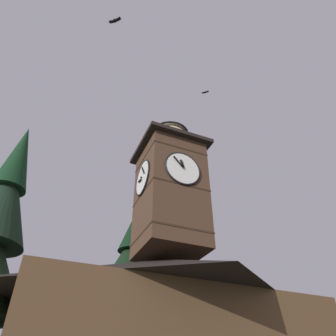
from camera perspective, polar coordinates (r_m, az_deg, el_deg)
clock_tower at (r=18.98m, az=0.37°, el=-3.24°), size 4.09×4.09×9.53m
pine_tree_behind at (r=20.37m, az=-7.36°, el=-25.54°), size 5.89×5.89×12.04m
moon at (r=60.10m, az=-5.76°, el=-21.18°), size 2.17×2.17×2.17m
flying_bird_high at (r=24.39m, az=6.66°, el=13.28°), size 0.46×0.45×0.10m
flying_bird_low at (r=19.19m, az=-9.46°, el=24.51°), size 0.62×0.60×0.13m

